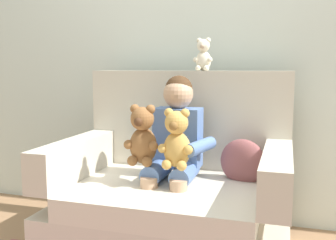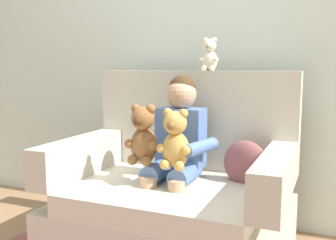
{
  "view_description": "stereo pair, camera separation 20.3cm",
  "coord_description": "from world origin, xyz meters",
  "px_view_note": "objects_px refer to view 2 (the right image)",
  "views": [
    {
      "loc": [
        0.59,
        -1.98,
        1.05
      ],
      "look_at": [
        -0.0,
        -0.05,
        0.78
      ],
      "focal_mm": 41.47,
      "sensor_mm": 36.0,
      "label": 1
    },
    {
      "loc": [
        0.78,
        -1.91,
        1.05
      ],
      "look_at": [
        -0.0,
        -0.05,
        0.78
      ],
      "focal_mm": 41.47,
      "sensor_mm": 36.0,
      "label": 2
    }
  ],
  "objects_px": {
    "seated_child": "(176,142)",
    "plush_brown": "(143,136)",
    "throw_pillow": "(246,164)",
    "armchair": "(176,198)",
    "plush_honey": "(175,141)",
    "plush_cream_on_backrest": "(210,55)"
  },
  "relations": [
    {
      "from": "seated_child",
      "to": "plush_brown",
      "type": "relative_size",
      "value": 2.55
    },
    {
      "from": "throw_pillow",
      "to": "armchair",
      "type": "bearing_deg",
      "value": -163.12
    },
    {
      "from": "plush_brown",
      "to": "seated_child",
      "type": "bearing_deg",
      "value": 50.37
    },
    {
      "from": "plush_honey",
      "to": "plush_brown",
      "type": "height_order",
      "value": "plush_brown"
    },
    {
      "from": "plush_brown",
      "to": "armchair",
      "type": "bearing_deg",
      "value": 46.3
    },
    {
      "from": "armchair",
      "to": "plush_brown",
      "type": "bearing_deg",
      "value": -137.04
    },
    {
      "from": "plush_honey",
      "to": "plush_cream_on_backrest",
      "type": "bearing_deg",
      "value": 88.54
    },
    {
      "from": "seated_child",
      "to": "plush_cream_on_backrest",
      "type": "distance_m",
      "value": 0.58
    },
    {
      "from": "plush_honey",
      "to": "plush_brown",
      "type": "bearing_deg",
      "value": 176.38
    },
    {
      "from": "plush_cream_on_backrest",
      "to": "throw_pillow",
      "type": "relative_size",
      "value": 0.77
    },
    {
      "from": "plush_honey",
      "to": "plush_brown",
      "type": "relative_size",
      "value": 0.96
    },
    {
      "from": "seated_child",
      "to": "throw_pillow",
      "type": "bearing_deg",
      "value": 19.33
    },
    {
      "from": "armchair",
      "to": "plush_brown",
      "type": "xyz_separation_m",
      "value": [
        -0.14,
        -0.13,
        0.36
      ]
    },
    {
      "from": "plush_cream_on_backrest",
      "to": "throw_pillow",
      "type": "xyz_separation_m",
      "value": [
        0.27,
        -0.2,
        -0.6
      ]
    },
    {
      "from": "seated_child",
      "to": "plush_brown",
      "type": "xyz_separation_m",
      "value": [
        -0.13,
        -0.14,
        0.05
      ]
    },
    {
      "from": "plush_honey",
      "to": "throw_pillow",
      "type": "relative_size",
      "value": 1.19
    },
    {
      "from": "plush_honey",
      "to": "throw_pillow",
      "type": "xyz_separation_m",
      "value": [
        0.31,
        0.26,
        -0.15
      ]
    },
    {
      "from": "armchair",
      "to": "plush_cream_on_backrest",
      "type": "height_order",
      "value": "plush_cream_on_backrest"
    },
    {
      "from": "seated_child",
      "to": "plush_brown",
      "type": "bearing_deg",
      "value": -128.16
    },
    {
      "from": "plush_honey",
      "to": "plush_brown",
      "type": "distance_m",
      "value": 0.2
    },
    {
      "from": "plush_honey",
      "to": "armchair",
      "type": "bearing_deg",
      "value": 113.61
    },
    {
      "from": "armchair",
      "to": "throw_pillow",
      "type": "relative_size",
      "value": 4.82
    }
  ]
}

